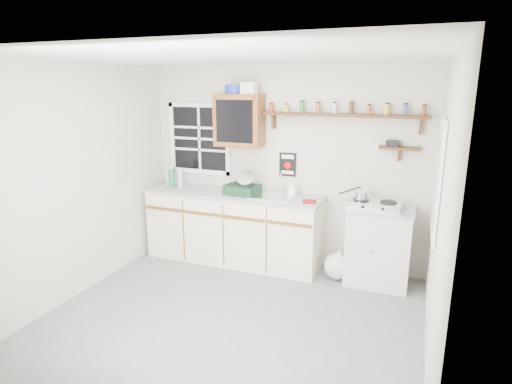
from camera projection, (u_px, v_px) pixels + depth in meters
room at (232, 196)px, 4.00m from camera, size 3.64×3.24×2.54m
main_cabinet at (233, 227)px, 5.57m from camera, size 2.31×0.63×0.92m
right_cabinet at (379, 245)px, 4.94m from camera, size 0.73×0.57×0.91m
sink at (273, 196)px, 5.27m from camera, size 0.52×0.44×0.29m
upper_cabinet at (239, 120)px, 5.35m from camera, size 0.60×0.32×0.65m
upper_cabinet_clutter at (239, 89)px, 5.26m from camera, size 0.41×0.24×0.14m
spice_shelf at (343, 114)px, 4.94m from camera, size 1.91×0.18×0.35m
secondary_shelf at (397, 147)px, 4.81m from camera, size 0.45×0.16×0.24m
warning_sign at (288, 164)px, 5.40m from camera, size 0.22×0.02×0.30m
window_back at (200, 139)px, 5.78m from camera, size 0.93×0.03×0.98m
window_right at (439, 179)px, 3.81m from camera, size 0.03×0.78×1.08m
water_bottles at (173, 178)px, 5.73m from camera, size 0.28×0.16×0.29m
dish_rack at (243, 187)px, 5.35m from camera, size 0.44×0.36×0.30m
soap_bottle at (293, 188)px, 5.27m from camera, size 0.10×0.11×0.20m
rag at (309, 202)px, 5.00m from camera, size 0.19×0.17×0.02m
hotplate at (374, 204)px, 4.83m from camera, size 0.63×0.37×0.09m
saucepan at (361, 196)px, 4.87m from camera, size 0.35×0.20×0.15m
trash_bag at (337, 266)px, 5.07m from camera, size 0.36×0.32×0.41m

